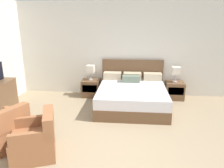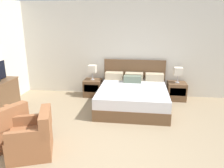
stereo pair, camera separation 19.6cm
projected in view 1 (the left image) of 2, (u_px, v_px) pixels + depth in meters
name	position (u px, v px, depth m)	size (l,w,h in m)	color
ground_plane	(108.00, 161.00, 3.53)	(10.09, 10.09, 0.00)	#998466
wall_back	(120.00, 49.00, 6.39)	(7.21, 0.06, 2.71)	silver
bed	(132.00, 95.00, 5.71)	(1.79, 1.98, 1.08)	brown
nightstand_left	(91.00, 88.00, 6.46)	(0.50, 0.47, 0.50)	brown
nightstand_right	(174.00, 90.00, 6.25)	(0.50, 0.47, 0.50)	brown
table_lamp_left	(90.00, 69.00, 6.30)	(0.22, 0.22, 0.43)	#B7B7BC
table_lamp_right	(176.00, 71.00, 6.09)	(0.22, 0.22, 0.43)	#B7B7BC
armchair_by_window	(5.00, 131.00, 3.90)	(0.91, 0.90, 0.76)	#935B38
armchair_companion	(36.00, 140.00, 3.61)	(0.88, 0.88, 0.76)	#935B38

